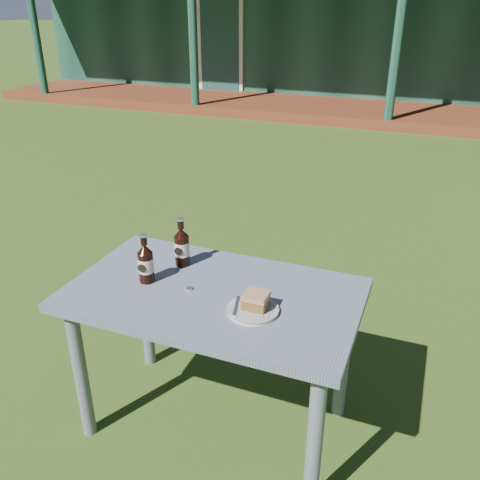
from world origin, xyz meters
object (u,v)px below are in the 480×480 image
at_px(cola_bottle_near, 182,246).
at_px(cola_bottle_far, 146,263).
at_px(plate, 253,310).
at_px(cafe_table, 214,311).
at_px(cake_slice, 256,300).

distance_m(cola_bottle_near, cola_bottle_far, 0.20).
relative_size(plate, cola_bottle_near, 0.89).
xyz_separation_m(cafe_table, plate, (0.20, -0.08, 0.11)).
bearing_deg(cake_slice, cafe_table, 161.83).
xyz_separation_m(cafe_table, cola_bottle_near, (-0.22, 0.16, 0.19)).
relative_size(cola_bottle_near, cola_bottle_far, 1.03).
bearing_deg(plate, cake_slice, 60.84).
relative_size(plate, cola_bottle_far, 0.92).
bearing_deg(cola_bottle_far, cake_slice, -4.36).
height_order(cafe_table, cola_bottle_far, cola_bottle_far).
distance_m(plate, cola_bottle_far, 0.51).
xyz_separation_m(plate, cola_bottle_near, (-0.43, 0.24, 0.08)).
relative_size(cake_slice, cola_bottle_far, 0.42).
distance_m(cafe_table, cola_bottle_far, 0.35).
bearing_deg(cola_bottle_far, cafe_table, 6.01).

